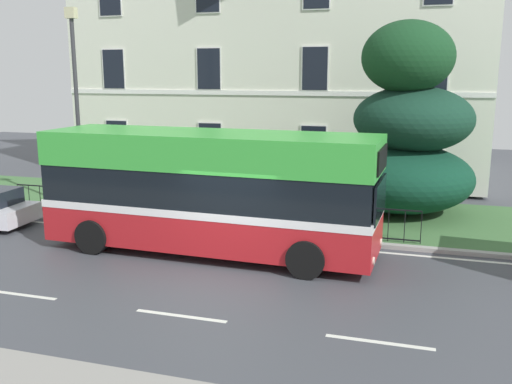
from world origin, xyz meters
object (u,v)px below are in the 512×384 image
(evergreen_tree, at_px, (406,138))
(litter_bin, at_px, (174,201))
(single_decker_bus, at_px, (210,190))
(street_lamp_post, at_px, (77,98))
(georgian_townhouse, at_px, (289,48))

(evergreen_tree, bearing_deg, litter_bin, -159.51)
(litter_bin, bearing_deg, evergreen_tree, 20.49)
(single_decker_bus, distance_m, street_lamp_post, 6.92)
(street_lamp_post, relative_size, litter_bin, 6.85)
(evergreen_tree, height_order, street_lamp_post, street_lamp_post)
(georgian_townhouse, height_order, single_decker_bus, georgian_townhouse)
(street_lamp_post, bearing_deg, georgian_townhouse, 67.63)
(evergreen_tree, relative_size, litter_bin, 6.42)
(georgian_townhouse, distance_m, single_decker_bus, 14.85)
(evergreen_tree, distance_m, litter_bin, 8.21)
(evergreen_tree, bearing_deg, single_decker_bus, -130.68)
(evergreen_tree, relative_size, single_decker_bus, 0.70)
(evergreen_tree, xyz_separation_m, single_decker_bus, (-4.94, -5.75, -0.99))
(street_lamp_post, bearing_deg, litter_bin, 3.73)
(georgian_townhouse, xyz_separation_m, evergreen_tree, (6.17, -8.38, -3.41))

